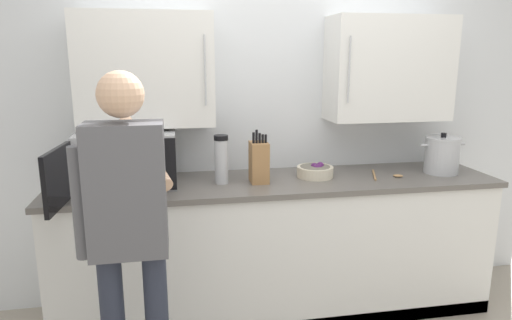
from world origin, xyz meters
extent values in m
cube|color=silver|center=(0.00, 1.27, 1.29)|extent=(4.21, 0.10, 2.58)
cube|color=white|center=(-0.81, 1.06, 1.63)|extent=(0.83, 0.32, 0.69)
cylinder|color=#B7BABF|center=(-0.45, 0.89, 1.63)|extent=(0.01, 0.01, 0.42)
cube|color=white|center=(0.81, 1.06, 1.63)|extent=(0.83, 0.32, 0.69)
cylinder|color=#B7BABF|center=(0.45, 0.89, 1.63)|extent=(0.01, 0.01, 0.42)
cube|color=white|center=(0.00, 0.91, 0.45)|extent=(2.84, 0.61, 0.90)
cube|color=#605B56|center=(0.00, 0.91, 0.91)|extent=(2.88, 0.65, 0.03)
cube|color=#B7BABF|center=(-0.94, 0.95, 1.10)|extent=(0.59, 0.38, 0.34)
cube|color=beige|center=(-1.02, 0.94, 1.10)|extent=(0.38, 0.33, 0.27)
cube|color=black|center=(-0.73, 0.75, 1.10)|extent=(0.16, 0.01, 0.31)
cube|color=black|center=(-1.25, 0.55, 1.10)|extent=(0.06, 0.42, 0.31)
cylinder|color=#B7BABF|center=(1.15, 0.89, 1.05)|extent=(0.23, 0.23, 0.23)
cylinder|color=#B7BABF|center=(1.15, 0.89, 1.17)|extent=(0.23, 0.23, 0.02)
cylinder|color=black|center=(1.15, 0.89, 1.19)|extent=(0.04, 0.04, 0.03)
cylinder|color=#B7BABF|center=(1.01, 0.89, 1.13)|extent=(0.05, 0.02, 0.02)
cylinder|color=#B7BABF|center=(1.29, 0.89, 1.13)|extent=(0.05, 0.02, 0.02)
cube|color=#A37547|center=(-0.13, 0.88, 1.06)|extent=(0.11, 0.15, 0.26)
cylinder|color=black|center=(-0.17, 0.86, 1.22)|extent=(0.02, 0.02, 0.07)
cylinder|color=black|center=(-0.15, 0.86, 1.23)|extent=(0.02, 0.02, 0.08)
cylinder|color=black|center=(-0.13, 0.86, 1.22)|extent=(0.02, 0.02, 0.06)
cylinder|color=black|center=(-0.11, 0.86, 1.22)|extent=(0.02, 0.02, 0.05)
cylinder|color=black|center=(-0.09, 0.86, 1.21)|extent=(0.02, 0.02, 0.05)
cylinder|color=tan|center=(0.66, 0.88, 0.94)|extent=(0.10, 0.24, 0.01)
ellipsoid|color=tan|center=(0.81, 0.83, 0.94)|extent=(0.08, 0.06, 0.02)
cylinder|color=#B7BABF|center=(-0.36, 0.89, 1.07)|extent=(0.09, 0.09, 0.28)
cylinder|color=black|center=(-0.36, 0.89, 1.22)|extent=(0.09, 0.09, 0.03)
cylinder|color=beige|center=(0.26, 0.94, 0.97)|extent=(0.24, 0.24, 0.07)
cylinder|color=#6B6659|center=(0.26, 0.94, 0.98)|extent=(0.20, 0.20, 0.04)
sphere|color=#511E5B|center=(0.27, 0.92, 1.00)|extent=(0.05, 0.05, 0.05)
sphere|color=#511E5B|center=(0.26, 0.95, 1.00)|extent=(0.05, 0.05, 0.05)
sphere|color=#511E5B|center=(0.29, 0.93, 1.00)|extent=(0.04, 0.04, 0.04)
sphere|color=#511E5B|center=(0.31, 0.96, 1.00)|extent=(0.05, 0.05, 0.05)
cube|color=#56565B|center=(-0.86, 0.12, 1.14)|extent=(0.34, 0.20, 0.60)
sphere|color=#DBAD89|center=(-0.86, 0.12, 1.56)|extent=(0.20, 0.20, 0.20)
cylinder|color=#DBAD89|center=(-0.80, 0.36, 1.27)|extent=(0.28, 0.55, 0.29)
cylinder|color=#56565B|center=(-1.06, 0.12, 1.09)|extent=(0.07, 0.07, 0.51)
camera|label=1|loc=(-0.64, -1.87, 1.71)|focal=31.83mm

